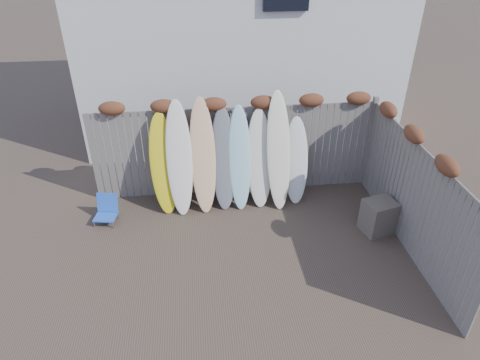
{
  "coord_description": "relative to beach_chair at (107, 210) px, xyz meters",
  "views": [
    {
      "loc": [
        -0.77,
        -5.72,
        5.31
      ],
      "look_at": [
        0.0,
        1.2,
        1.0
      ],
      "focal_mm": 32.0,
      "sensor_mm": 36.0,
      "label": 1
    }
  ],
  "objects": [
    {
      "name": "surfboard_1",
      "position": [
        1.52,
        0.35,
        0.88
      ],
      "size": [
        0.53,
        0.81,
        2.29
      ],
      "primitive_type": "ellipsoid",
      "rotation": [
        -0.31,
        0.0,
        0.01
      ],
      "color": "white",
      "rests_on": "ground"
    },
    {
      "name": "wooden_crate",
      "position": [
        5.32,
        -0.93,
        0.08
      ],
      "size": [
        0.69,
        0.62,
        0.68
      ],
      "primitive_type": "cube",
      "rotation": [
        0.0,
        0.0,
        0.28
      ],
      "color": "brown",
      "rests_on": "ground"
    },
    {
      "name": "beach_chair",
      "position": [
        0.0,
        0.0,
        0.0
      ],
      "size": [
        0.49,
        0.52,
        0.56
      ],
      "color": "blue",
      "rests_on": "ground"
    },
    {
      "name": "house",
      "position": [
        3.18,
        4.94,
        2.94
      ],
      "size": [
        8.5,
        5.5,
        6.33
      ],
      "color": "silver",
      "rests_on": "ground"
    },
    {
      "name": "surfboard_3",
      "position": [
        2.42,
        0.41,
        0.78
      ],
      "size": [
        0.52,
        0.75,
        2.08
      ],
      "primitive_type": "ellipsoid",
      "rotation": [
        -0.31,
        0.0,
        -0.03
      ],
      "color": "slate",
      "rests_on": "ground"
    },
    {
      "name": "surfboard_2",
      "position": [
        2.0,
        0.38,
        0.89
      ],
      "size": [
        0.53,
        0.82,
        2.31
      ],
      "primitive_type": "ellipsoid",
      "rotation": [
        -0.31,
        0.0,
        0.01
      ],
      "color": "#F99D79",
      "rests_on": "ground"
    },
    {
      "name": "surfboard_7",
      "position": [
        3.96,
        0.42,
        0.65
      ],
      "size": [
        0.53,
        0.67,
        1.81
      ],
      "primitive_type": "ellipsoid",
      "rotation": [
        -0.31,
        0.0,
        -0.04
      ],
      "color": "silver",
      "rests_on": "ground"
    },
    {
      "name": "ground",
      "position": [
        2.67,
        -1.56,
        -0.26
      ],
      "size": [
        80.0,
        80.0,
        0.0
      ],
      "primitive_type": "plane",
      "color": "#493A2D"
    },
    {
      "name": "surfboard_0",
      "position": [
        1.2,
        0.39,
        0.76
      ],
      "size": [
        0.61,
        0.77,
        2.03
      ],
      "primitive_type": "ellipsoid",
      "rotation": [
        -0.31,
        0.0,
        0.09
      ],
      "color": "yellow",
      "rests_on": "ground"
    },
    {
      "name": "lattice_panel",
      "position": [
        5.75,
        -0.51,
        0.6
      ],
      "size": [
        0.14,
        1.15,
        1.72
      ],
      "primitive_type": "cube",
      "rotation": [
        0.0,
        0.0,
        0.08
      ],
      "color": "#3B2923",
      "rests_on": "ground"
    },
    {
      "name": "surfboard_6",
      "position": [
        3.55,
        0.35,
        0.93
      ],
      "size": [
        0.52,
        0.85,
        2.38
      ],
      "primitive_type": "ellipsoid",
      "rotation": [
        -0.31,
        0.0,
        0.03
      ],
      "color": "#EFE6C7",
      "rests_on": "ground"
    },
    {
      "name": "right_fence",
      "position": [
        5.67,
        -1.31,
        0.88
      ],
      "size": [
        0.28,
        4.4,
        2.24
      ],
      "color": "slate",
      "rests_on": "ground"
    },
    {
      "name": "back_fence",
      "position": [
        2.73,
        0.84,
        0.92
      ],
      "size": [
        6.05,
        0.28,
        2.24
      ],
      "color": "slate",
      "rests_on": "ground"
    },
    {
      "name": "surfboard_5",
      "position": [
        3.17,
        0.41,
        0.75
      ],
      "size": [
        0.53,
        0.72,
        2.01
      ],
      "primitive_type": "ellipsoid",
      "rotation": [
        -0.31,
        0.0,
        -0.01
      ],
      "color": "silver",
      "rests_on": "ground"
    },
    {
      "name": "surfboard_4",
      "position": [
        2.75,
        0.39,
        0.8
      ],
      "size": [
        0.48,
        0.76,
        2.11
      ],
      "primitive_type": "ellipsoid",
      "rotation": [
        -0.31,
        0.0,
        -0.03
      ],
      "color": "#A2D8E2",
      "rests_on": "ground"
    }
  ]
}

